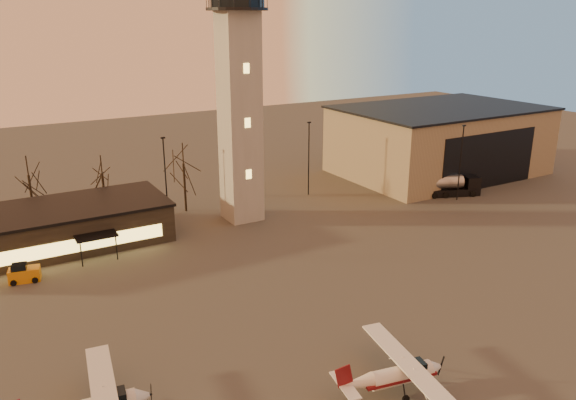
{
  "coord_description": "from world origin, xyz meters",
  "views": [
    {
      "loc": [
        -27.59,
        -28.44,
        23.22
      ],
      "look_at": [
        -3.47,
        13.0,
        7.64
      ],
      "focal_mm": 35.0,
      "sensor_mm": 36.0,
      "label": 1
    }
  ],
  "objects_px": {
    "fuel_truck": "(451,187)",
    "control_tower": "(239,82)",
    "hangar": "(439,140)",
    "terminal": "(45,229)",
    "cessna_front": "(403,377)",
    "service_cart": "(24,274)"
  },
  "relations": [
    {
      "from": "control_tower",
      "to": "cessna_front",
      "type": "distance_m",
      "value": 38.87
    },
    {
      "from": "fuel_truck",
      "to": "terminal",
      "type": "bearing_deg",
      "value": -167.69
    },
    {
      "from": "hangar",
      "to": "control_tower",
      "type": "bearing_deg",
      "value": -173.69
    },
    {
      "from": "hangar",
      "to": "cessna_front",
      "type": "distance_m",
      "value": 57.27
    },
    {
      "from": "control_tower",
      "to": "terminal",
      "type": "xyz_separation_m",
      "value": [
        -21.99,
        1.98,
        -14.17
      ]
    },
    {
      "from": "control_tower",
      "to": "service_cart",
      "type": "height_order",
      "value": "control_tower"
    },
    {
      "from": "terminal",
      "to": "service_cart",
      "type": "xyz_separation_m",
      "value": [
        -2.99,
        -7.38,
        -1.5
      ]
    },
    {
      "from": "control_tower",
      "to": "service_cart",
      "type": "relative_size",
      "value": 11.08
    },
    {
      "from": "terminal",
      "to": "cessna_front",
      "type": "xyz_separation_m",
      "value": [
        16.51,
        -37.27,
        -1.18
      ]
    },
    {
      "from": "hangar",
      "to": "terminal",
      "type": "relative_size",
      "value": 1.2
    },
    {
      "from": "cessna_front",
      "to": "service_cart",
      "type": "bearing_deg",
      "value": 133.61
    },
    {
      "from": "control_tower",
      "to": "fuel_truck",
      "type": "bearing_deg",
      "value": -11.86
    },
    {
      "from": "fuel_truck",
      "to": "control_tower",
      "type": "bearing_deg",
      "value": -170.57
    },
    {
      "from": "terminal",
      "to": "fuel_truck",
      "type": "xyz_separation_m",
      "value": [
        50.72,
        -8.01,
        -1.01
      ]
    },
    {
      "from": "cessna_front",
      "to": "fuel_truck",
      "type": "relative_size",
      "value": 1.28
    },
    {
      "from": "control_tower",
      "to": "terminal",
      "type": "relative_size",
      "value": 1.28
    },
    {
      "from": "cessna_front",
      "to": "terminal",
      "type": "bearing_deg",
      "value": 124.38
    },
    {
      "from": "hangar",
      "to": "service_cart",
      "type": "height_order",
      "value": "hangar"
    },
    {
      "from": "terminal",
      "to": "cessna_front",
      "type": "height_order",
      "value": "terminal"
    },
    {
      "from": "fuel_truck",
      "to": "cessna_front",
      "type": "bearing_deg",
      "value": -118.17
    },
    {
      "from": "hangar",
      "to": "service_cart",
      "type": "relative_size",
      "value": 10.4
    },
    {
      "from": "fuel_truck",
      "to": "hangar",
      "type": "bearing_deg",
      "value": 75.26
    }
  ]
}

